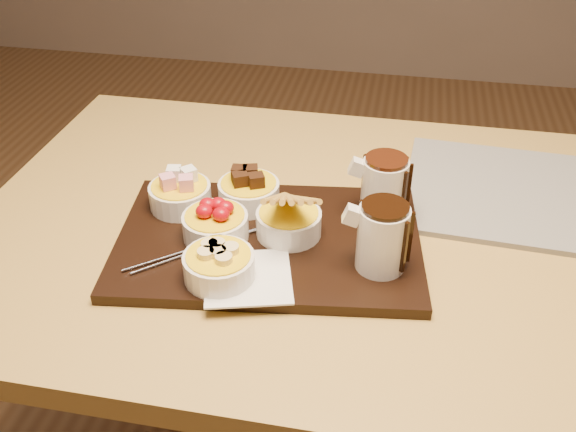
% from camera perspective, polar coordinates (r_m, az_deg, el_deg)
% --- Properties ---
extents(dining_table, '(1.20, 0.80, 0.75)m').
position_cam_1_polar(dining_table, '(1.10, 4.44, -4.93)').
color(dining_table, '#B69243').
rests_on(dining_table, ground).
extents(serving_board, '(0.49, 0.36, 0.02)m').
position_cam_1_polar(serving_board, '(0.98, -1.72, -2.25)').
color(serving_board, black).
rests_on(serving_board, dining_table).
extents(napkin, '(0.15, 0.15, 0.00)m').
position_cam_1_polar(napkin, '(0.90, -3.56, -5.48)').
color(napkin, white).
rests_on(napkin, serving_board).
extents(bowl_marshmallows, '(0.10, 0.10, 0.04)m').
position_cam_1_polar(bowl_marshmallows, '(1.05, -9.55, 1.76)').
color(bowl_marshmallows, silver).
rests_on(bowl_marshmallows, serving_board).
extents(bowl_cake, '(0.10, 0.10, 0.04)m').
position_cam_1_polar(bowl_cake, '(1.05, -3.49, 2.02)').
color(bowl_cake, silver).
rests_on(bowl_cake, serving_board).
extents(bowl_strawberries, '(0.10, 0.10, 0.04)m').
position_cam_1_polar(bowl_strawberries, '(0.97, -6.46, -0.92)').
color(bowl_strawberries, silver).
rests_on(bowl_strawberries, serving_board).
extents(bowl_biscotti, '(0.10, 0.10, 0.04)m').
position_cam_1_polar(bowl_biscotti, '(0.97, 0.07, -0.65)').
color(bowl_biscotti, silver).
rests_on(bowl_biscotti, serving_board).
extents(bowl_bananas, '(0.10, 0.10, 0.04)m').
position_cam_1_polar(bowl_bananas, '(0.90, -6.14, -4.50)').
color(bowl_bananas, silver).
rests_on(bowl_bananas, serving_board).
extents(pitcher_dark_chocolate, '(0.08, 0.08, 0.10)m').
position_cam_1_polar(pitcher_dark_chocolate, '(0.90, 8.37, -1.97)').
color(pitcher_dark_chocolate, silver).
rests_on(pitcher_dark_chocolate, serving_board).
extents(pitcher_milk_chocolate, '(0.08, 0.08, 0.10)m').
position_cam_1_polar(pitcher_milk_chocolate, '(1.01, 8.52, 2.41)').
color(pitcher_milk_chocolate, silver).
rests_on(pitcher_milk_chocolate, serving_board).
extents(fondue_skewers, '(0.19, 0.22, 0.01)m').
position_cam_1_polar(fondue_skewers, '(0.97, -7.22, -2.50)').
color(fondue_skewers, silver).
rests_on(fondue_skewers, serving_board).
extents(newspaper, '(0.41, 0.34, 0.01)m').
position_cam_1_polar(newspaper, '(1.17, 20.01, 1.81)').
color(newspaper, beige).
rests_on(newspaper, dining_table).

